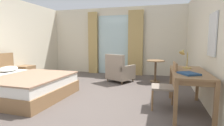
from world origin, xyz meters
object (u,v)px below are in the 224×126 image
Objects in this scene: writing_desk at (189,76)px; desk_lamp at (184,56)px; nightstand at (26,74)px; armchair_by_window at (119,71)px; closed_book at (189,74)px; bed at (18,85)px; round_cafe_table at (155,66)px; desk_chair at (168,83)px.

writing_desk is 0.47m from desk_lamp.
nightstand is 3.04m from armchair_by_window.
closed_book reaches higher than writing_desk.
bed is 2.40× the size of armchair_by_window.
armchair_by_window is at bearing 15.08° from nightstand.
round_cafe_table is at bearing 15.34° from nightstand.
armchair_by_window is 1.35× the size of round_cafe_table.
round_cafe_table reaches higher than nightstand.
desk_lamp is (0.30, 0.28, 0.52)m from desk_chair.
closed_book is at bearing -18.09° from nightstand.
nightstand is at bearing 166.05° from writing_desk.
round_cafe_table is (-0.61, 1.97, -0.51)m from desk_lamp.
desk_lamp is at bearing 102.39° from writing_desk.
round_cafe_table is at bearing 107.13° from desk_lamp.
desk_chair is at bearing 174.71° from writing_desk.
desk_chair is (3.42, 0.18, 0.23)m from bed.
round_cafe_table is (3.11, 2.44, 0.24)m from bed.
writing_desk is (3.79, 0.15, 0.40)m from bed.
writing_desk is 4.53× the size of closed_book.
desk_lamp is (3.72, 0.47, 0.75)m from bed.
desk_chair is 2.09× the size of desk_lamp.
desk_lamp is 0.46× the size of armchair_by_window.
closed_book is 2.72m from round_cafe_table.
bed reaches higher than closed_book.
desk_lamp reaches higher than desk_chair.
closed_book is at bearing -76.89° from round_cafe_table.
writing_desk is 2.39m from round_cafe_table.
round_cafe_table is at bearing 38.10° from bed.
desk_lamp is at bearing 7.15° from bed.
desk_lamp is 2.12m from round_cafe_table.
round_cafe_table is at bearing 16.00° from armchair_by_window.
nightstand is at bearing 134.46° from closed_book.
bed is at bearing -176.93° from desk_chair.
desk_lamp is (4.67, -0.86, 0.76)m from nightstand.
nightstand is at bearing 165.34° from desk_chair.
closed_book is at bearing -89.36° from desk_lamp.
bed is 5.24× the size of desk_lamp.
armchair_by_window is (-1.80, 1.97, -0.32)m from writing_desk.
writing_desk is 0.41m from desk_chair.
bed is 3.43m from desk_chair.
writing_desk is at bearing -47.51° from armchair_by_window.
writing_desk reaches higher than round_cafe_table.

